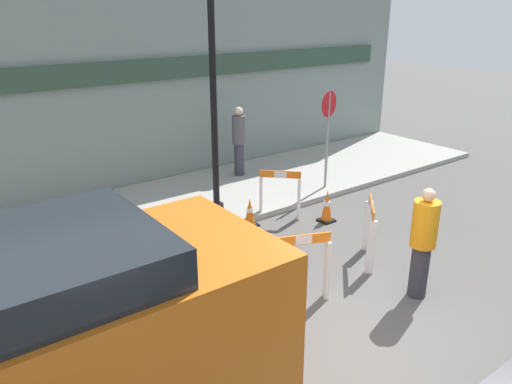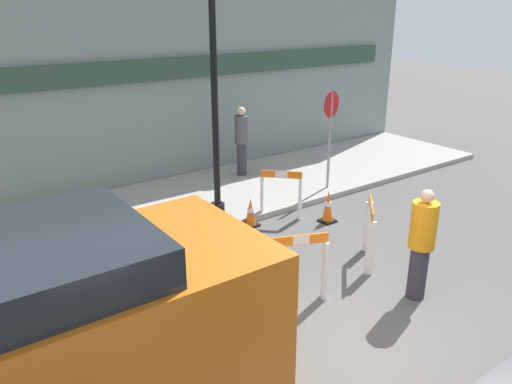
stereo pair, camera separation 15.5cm
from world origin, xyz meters
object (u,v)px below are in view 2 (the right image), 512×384
Objects in this scene: stop_sign at (330,124)px; person_worker at (422,242)px; person_pedestrian at (242,139)px; streetlamp_post at (212,19)px.

person_worker is at bearing 48.96° from stop_sign.
person_worker is at bearing 73.92° from person_pedestrian.
person_pedestrian reaches higher than person_worker.
person_pedestrian is at bearing 44.75° from streetlamp_post.
person_pedestrian is at bearing -74.76° from stop_sign.
person_worker is at bearing -78.41° from streetlamp_post.
stop_sign is at bearing 112.52° from person_pedestrian.
stop_sign reaches higher than person_pedestrian.
streetlamp_post is 5.33m from person_worker.
stop_sign is 4.73m from person_worker.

